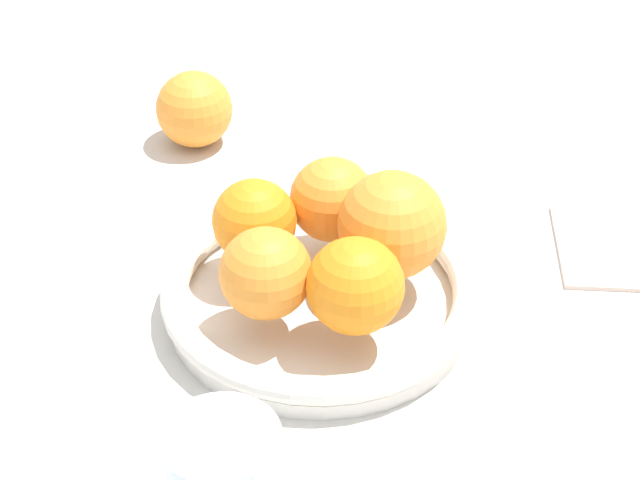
{
  "coord_description": "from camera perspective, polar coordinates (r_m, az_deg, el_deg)",
  "views": [
    {
      "loc": [
        0.63,
        0.11,
        0.54
      ],
      "look_at": [
        0.0,
        0.0,
        0.07
      ],
      "focal_mm": 60.0,
      "sensor_mm": 36.0,
      "label": 1
    }
  ],
  "objects": [
    {
      "name": "ground_plane",
      "position": [
        0.84,
        -0.0,
        -3.82
      ],
      "size": [
        4.0,
        4.0,
        0.0
      ],
      "primitive_type": "plane",
      "color": "beige"
    },
    {
      "name": "fruit_bowl",
      "position": [
        0.82,
        -0.0,
        -2.91
      ],
      "size": [
        0.25,
        0.25,
        0.03
      ],
      "color": "silver",
      "rests_on": "ground_plane"
    },
    {
      "name": "orange_pile",
      "position": [
        0.79,
        0.66,
        0.07
      ],
      "size": [
        0.17,
        0.18,
        0.08
      ],
      "color": "orange",
      "rests_on": "fruit_bowl"
    },
    {
      "name": "stray_orange",
      "position": [
        1.03,
        -6.72,
        6.95
      ],
      "size": [
        0.07,
        0.07,
        0.07
      ],
      "primitive_type": "sphere",
      "color": "orange",
      "rests_on": "ground_plane"
    },
    {
      "name": "napkin_folded",
      "position": [
        0.93,
        16.01,
        -0.3
      ],
      "size": [
        0.13,
        0.13,
        0.01
      ],
      "primitive_type": "cube",
      "rotation": [
        0.0,
        0.0,
        0.1
      ],
      "color": "beige",
      "rests_on": "ground_plane"
    }
  ]
}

